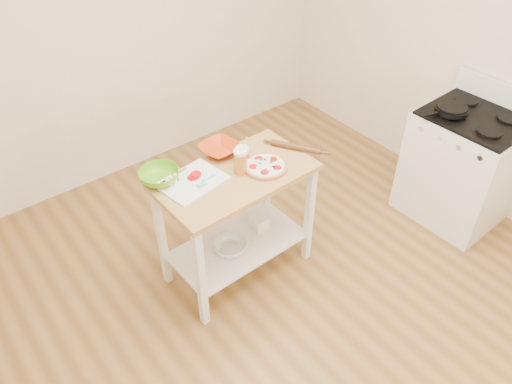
{
  "coord_description": "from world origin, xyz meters",
  "views": [
    {
      "loc": [
        -1.63,
        -1.56,
        2.87
      ],
      "look_at": [
        -0.03,
        0.47,
        0.74
      ],
      "focal_mm": 35.0,
      "sensor_mm": 36.0,
      "label": 1
    }
  ],
  "objects": [
    {
      "name": "knife",
      "position": [
        -0.54,
        0.74,
        0.92
      ],
      "size": [
        0.27,
        0.08,
        0.01
      ],
      "rotation": [
        0.0,
        0.0,
        0.19
      ],
      "color": "silver",
      "rests_on": "cutting_board"
    },
    {
      "name": "shelf_bin",
      "position": [
        0.08,
        0.58,
        0.32
      ],
      "size": [
        0.11,
        0.11,
        0.11
      ],
      "primitive_type": "cube",
      "rotation": [
        0.0,
        0.0,
        0.02
      ],
      "color": "white",
      "rests_on": "prep_island"
    },
    {
      "name": "cutting_board",
      "position": [
        -0.41,
        0.65,
        0.91
      ],
      "size": [
        0.44,
        0.36,
        0.04
      ],
      "rotation": [
        0.0,
        0.0,
        0.15
      ],
      "color": "white",
      "rests_on": "prep_island"
    },
    {
      "name": "gas_stove",
      "position": [
        1.67,
        -0.04,
        0.47
      ],
      "size": [
        0.67,
        0.77,
        1.11
      ],
      "rotation": [
        0.0,
        0.0,
        0.03
      ],
      "color": "silver",
      "rests_on": "ground"
    },
    {
      "name": "spatula",
      "position": [
        -0.35,
        0.59,
        0.92
      ],
      "size": [
        0.15,
        0.06,
        0.01
      ],
      "rotation": [
        0.0,
        0.0,
        0.06
      ],
      "color": "#46C7CC",
      "rests_on": "cutting_board"
    },
    {
      "name": "rolling_pin",
      "position": [
        0.35,
        0.51,
        0.92
      ],
      "size": [
        0.22,
        0.33,
        0.04
      ],
      "primitive_type": "cylinder",
      "rotation": [
        1.57,
        0.0,
        0.56
      ],
      "color": "#5A3414",
      "rests_on": "prep_island"
    },
    {
      "name": "yogurt_tub",
      "position": [
        -0.02,
        0.63,
        0.96
      ],
      "size": [
        0.09,
        0.09,
        0.2
      ],
      "color": "white",
      "rests_on": "prep_island"
    },
    {
      "name": "beer_pint",
      "position": [
        -0.1,
        0.54,
        0.99
      ],
      "size": [
        0.09,
        0.09,
        0.17
      ],
      "color": "#B76B22",
      "rests_on": "prep_island"
    },
    {
      "name": "shelf_glass_bowl",
      "position": [
        -0.23,
        0.52,
        0.3
      ],
      "size": [
        0.26,
        0.26,
        0.07
      ],
      "primitive_type": "imported",
      "rotation": [
        0.0,
        0.0,
        0.11
      ],
      "color": "silver",
      "rests_on": "prep_island"
    },
    {
      "name": "prep_island",
      "position": [
        -0.14,
        0.54,
        0.64
      ],
      "size": [
        1.05,
        0.59,
        0.9
      ],
      "rotation": [
        0.0,
        0.0,
        0.02
      ],
      "color": "tan",
      "rests_on": "ground"
    },
    {
      "name": "green_bowl",
      "position": [
        -0.56,
        0.79,
        0.94
      ],
      "size": [
        0.33,
        0.33,
        0.08
      ],
      "primitive_type": "imported",
      "rotation": [
        0.0,
        0.0,
        0.33
      ],
      "color": "#5CAD16",
      "rests_on": "prep_island"
    },
    {
      "name": "skillet",
      "position": [
        1.55,
        0.11,
        0.98
      ],
      "size": [
        0.39,
        0.25,
        0.03
      ],
      "rotation": [
        0.0,
        0.0,
        -0.27
      ],
      "color": "black",
      "rests_on": "gas_stove"
    },
    {
      "name": "pizza",
      "position": [
        0.05,
        0.48,
        0.92
      ],
      "size": [
        0.29,
        0.29,
        0.05
      ],
      "rotation": [
        0.0,
        0.0,
        -0.06
      ],
      "color": "tan",
      "rests_on": "prep_island"
    },
    {
      "name": "room_shell",
      "position": [
        0.0,
        0.0,
        1.35
      ],
      "size": [
        4.04,
        4.54,
        2.74
      ],
      "color": "olive",
      "rests_on": "ground"
    },
    {
      "name": "orange_bowl",
      "position": [
        -0.08,
        0.81,
        0.93
      ],
      "size": [
        0.29,
        0.29,
        0.06
      ],
      "primitive_type": "imported",
      "rotation": [
        0.0,
        0.0,
        0.13
      ],
      "color": "red",
      "rests_on": "prep_island"
    }
  ]
}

